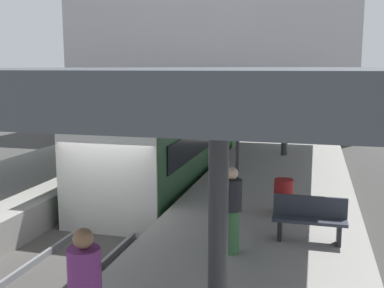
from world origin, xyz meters
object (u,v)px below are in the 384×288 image
(litter_bin, at_px, (283,196))
(passenger_near_bench, at_px, (232,209))
(commuter_train, at_px, (189,132))
(platform_bench, at_px, (310,217))
(platform_sign, at_px, (238,144))

(litter_bin, relative_size, passenger_near_bench, 0.50)
(commuter_train, xyz_separation_m, litter_bin, (4.25, -7.50, -0.33))
(litter_bin, xyz_separation_m, passenger_near_bench, (-0.75, -2.59, 0.42))
(commuter_train, xyz_separation_m, platform_bench, (4.86, -9.10, -0.26))
(platform_bench, height_order, passenger_near_bench, passenger_near_bench)
(commuter_train, relative_size, passenger_near_bench, 9.94)
(platform_sign, bearing_deg, platform_bench, -38.08)
(commuter_train, height_order, passenger_near_bench, commuter_train)
(platform_bench, xyz_separation_m, platform_sign, (-1.63, 1.28, 1.16))
(platform_bench, distance_m, passenger_near_bench, 1.71)
(commuter_train, bearing_deg, platform_bench, -61.92)
(platform_bench, relative_size, litter_bin, 1.75)
(litter_bin, bearing_deg, platform_sign, -162.04)
(platform_sign, relative_size, litter_bin, 2.76)
(platform_bench, relative_size, platform_sign, 0.63)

